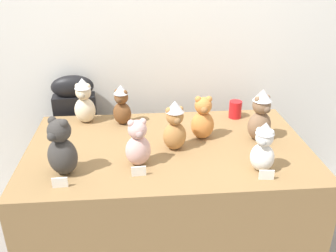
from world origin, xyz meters
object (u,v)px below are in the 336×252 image
object	(u,v)px
teddy_bear_mocha	(261,115)
teddy_bear_ginger	(203,119)
display_table	(168,200)
party_cup_red	(235,109)
teddy_bear_cream	(84,101)
teddy_bear_snow	(263,148)
teddy_bear_caramel	(175,126)
teddy_bear_blush	(138,144)
teddy_bear_chestnut	(122,105)
instrument_case	(79,140)
teddy_bear_charcoal	(61,148)

from	to	relation	value
teddy_bear_mocha	teddy_bear_ginger	world-z (taller)	teddy_bear_mocha
display_table	party_cup_red	bearing A→B (deg)	37.07
teddy_bear_cream	display_table	bearing A→B (deg)	-29.85
teddy_bear_snow	teddy_bear_caramel	xyz separation A→B (m)	(-0.40, 0.25, 0.01)
teddy_bear_blush	teddy_bear_mocha	bearing A→B (deg)	4.63
teddy_bear_ginger	teddy_bear_mocha	bearing A→B (deg)	-4.69
display_table	teddy_bear_chestnut	world-z (taller)	teddy_bear_chestnut
instrument_case	teddy_bear_mocha	distance (m)	1.30
teddy_bear_charcoal	teddy_bear_chestnut	bearing A→B (deg)	95.98
teddy_bear_mocha	teddy_bear_cream	bearing A→B (deg)	140.71
teddy_bear_charcoal	teddy_bear_ginger	world-z (taller)	teddy_bear_charcoal
teddy_bear_snow	party_cup_red	xyz separation A→B (m)	(0.03, 0.64, -0.07)
teddy_bear_blush	teddy_bear_mocha	size ratio (longest dim) A/B	0.83
teddy_bear_mocha	party_cup_red	xyz separation A→B (m)	(-0.06, 0.31, -0.09)
teddy_bear_mocha	teddy_bear_charcoal	bearing A→B (deg)	173.07
teddy_bear_snow	teddy_bear_caramel	world-z (taller)	teddy_bear_caramel
teddy_bear_cream	teddy_bear_charcoal	distance (m)	0.59
teddy_bear_blush	teddy_bear_ginger	bearing A→B (deg)	22.29
instrument_case	teddy_bear_cream	distance (m)	0.46
display_table	teddy_bear_chestnut	distance (m)	0.64
teddy_bear_chestnut	party_cup_red	distance (m)	0.72
party_cup_red	teddy_bear_blush	bearing A→B (deg)	-139.74
teddy_bear_snow	teddy_bear_chestnut	xyz separation A→B (m)	(-0.69, 0.60, -0.00)
teddy_bear_snow	teddy_bear_ginger	distance (m)	0.43
teddy_bear_charcoal	teddy_bear_ginger	size ratio (longest dim) A/B	1.14
teddy_bear_chestnut	party_cup_red	xyz separation A→B (m)	(0.72, 0.04, -0.07)
teddy_bear_blush	teddy_bear_caramel	size ratio (longest dim) A/B	0.89
teddy_bear_snow	teddy_bear_mocha	distance (m)	0.34
teddy_bear_charcoal	teddy_bear_caramel	xyz separation A→B (m)	(0.55, 0.20, 0.00)
instrument_case	teddy_bear_snow	distance (m)	1.40
teddy_bear_snow	teddy_bear_blush	world-z (taller)	teddy_bear_snow
teddy_bear_ginger	teddy_bear_snow	bearing A→B (deg)	-55.49
teddy_bear_cream	party_cup_red	size ratio (longest dim) A/B	2.60
instrument_case	party_cup_red	xyz separation A→B (m)	(1.05, -0.24, 0.30)
display_table	teddy_bear_charcoal	distance (m)	0.76
instrument_case	teddy_bear_mocha	xyz separation A→B (m)	(1.11, -0.55, 0.39)
instrument_case	teddy_bear_snow	bearing A→B (deg)	-45.41
party_cup_red	teddy_bear_cream	bearing A→B (deg)	179.39
teddy_bear_snow	display_table	bearing A→B (deg)	176.06
teddy_bear_snow	teddy_bear_cream	world-z (taller)	teddy_bear_cream
teddy_bear_snow	teddy_bear_blush	distance (m)	0.60
teddy_bear_ginger	teddy_bear_blush	bearing A→B (deg)	-141.67
teddy_bear_ginger	party_cup_red	bearing A→B (deg)	48.84
teddy_bear_charcoal	party_cup_red	world-z (taller)	teddy_bear_charcoal
teddy_bear_ginger	teddy_bear_charcoal	bearing A→B (deg)	-153.71
teddy_bear_snow	teddy_bear_cream	xyz separation A→B (m)	(-0.91, 0.65, 0.01)
instrument_case	teddy_bear_ginger	world-z (taller)	teddy_bear_ginger
teddy_bear_snow	teddy_bear_mocha	world-z (taller)	teddy_bear_mocha
teddy_bear_cream	teddy_bear_ginger	distance (m)	0.74
teddy_bear_mocha	party_cup_red	bearing A→B (deg)	78.77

